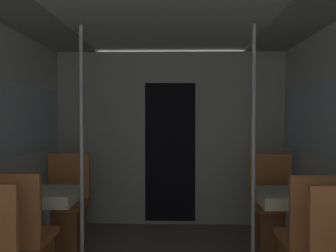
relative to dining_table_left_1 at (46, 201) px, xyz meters
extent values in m
cube|color=#A8A8A3|center=(1.11, 1.44, 0.49)|extent=(2.90, 0.08, 2.20)
cube|color=black|center=(1.11, 1.40, 0.31)|extent=(0.64, 0.01, 1.76)
cylinder|color=#B7B7BC|center=(0.00, 0.00, -0.26)|extent=(0.08, 0.08, 0.67)
cube|color=#93704C|center=(0.00, 0.00, 0.09)|extent=(0.55, 0.55, 0.02)
cube|color=beige|center=(0.00, 0.00, 0.05)|extent=(0.59, 0.59, 0.11)
cube|color=#D17A42|center=(0.00, -0.52, -0.16)|extent=(0.45, 0.45, 0.05)
cube|color=#D17A42|center=(0.00, -0.73, 0.11)|extent=(0.45, 0.04, 0.49)
cube|color=#9C5B31|center=(0.00, 0.52, -0.40)|extent=(0.38, 0.38, 0.43)
cube|color=#D17A42|center=(0.00, 0.52, -0.16)|extent=(0.45, 0.45, 0.05)
cube|color=#D17A42|center=(0.00, 0.73, 0.11)|extent=(0.45, 0.04, 0.49)
cylinder|color=silver|center=(0.33, 0.00, 0.49)|extent=(0.04, 0.04, 2.20)
cylinder|color=#B7B7BC|center=(2.21, 0.00, -0.26)|extent=(0.08, 0.08, 0.67)
cube|color=#93704C|center=(2.21, 0.00, 0.09)|extent=(0.55, 0.55, 0.02)
cube|color=beige|center=(2.21, 0.00, 0.05)|extent=(0.59, 0.59, 0.11)
cube|color=#D17A42|center=(2.21, -0.52, -0.16)|extent=(0.45, 0.45, 0.05)
cube|color=#D17A42|center=(2.21, -0.73, 0.11)|extent=(0.45, 0.04, 0.49)
cube|color=#9C5B31|center=(2.21, 0.52, -0.40)|extent=(0.38, 0.38, 0.43)
cube|color=#D17A42|center=(2.21, 0.52, -0.16)|extent=(0.45, 0.45, 0.05)
cube|color=#D17A42|center=(2.21, 0.73, 0.11)|extent=(0.45, 0.04, 0.49)
cylinder|color=silver|center=(1.88, 0.00, 0.49)|extent=(0.04, 0.04, 2.20)
camera|label=1|loc=(1.20, -3.35, 0.77)|focal=40.00mm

